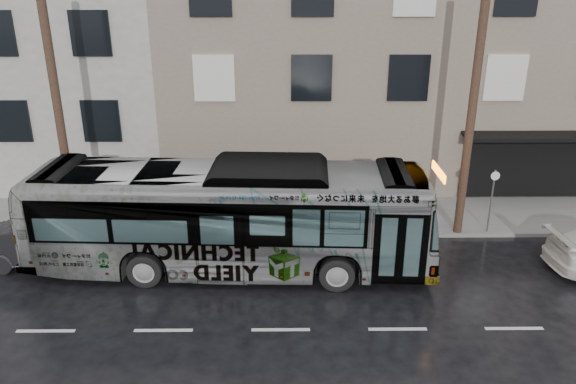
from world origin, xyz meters
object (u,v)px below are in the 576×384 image
utility_pole_front (472,112)px  utility_pole_rear (58,113)px  sign_post (491,201)px  dark_sedan (53,242)px  bus (230,217)px

utility_pole_front → utility_pole_rear: (-14.00, 0.00, 0.00)m
utility_pole_rear → sign_post: size_ratio=3.75×
dark_sedan → sign_post: bearing=-81.6°
bus → utility_pole_front: bearing=-71.5°
sign_post → dark_sedan: (-15.12, -2.00, -0.57)m
utility_pole_front → dark_sedan: (-14.02, -2.00, -3.87)m
utility_pole_rear → sign_post: (15.10, 0.00, -3.30)m
utility_pole_rear → bus: bearing=-21.3°
utility_pole_rear → bus: 6.92m
bus → dark_sedan: 5.98m
utility_pole_rear → dark_sedan: bearing=-90.4°
utility_pole_front → utility_pole_rear: size_ratio=1.00×
bus → dark_sedan: (-5.88, 0.28, -1.01)m
utility_pole_rear → bus: utility_pole_rear is taller
utility_pole_rear → bus: (5.87, -2.28, -2.85)m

